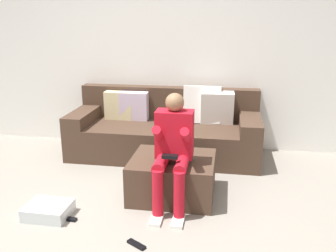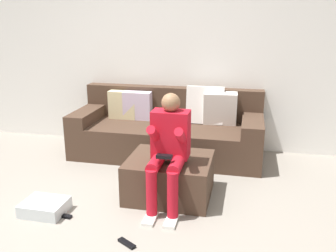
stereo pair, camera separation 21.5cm
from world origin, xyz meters
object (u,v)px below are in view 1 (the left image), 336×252
object	(u,v)px
storage_bin	(48,210)
remote_by_storage_bin	(67,219)
couch_sectional	(166,131)
remote_near_ottoman	(136,244)
person_seated	(173,146)
ottoman	(173,177)

from	to	relation	value
storage_bin	remote_by_storage_bin	bearing A→B (deg)	-9.75
couch_sectional	storage_bin	distance (m)	1.89
couch_sectional	remote_near_ottoman	bearing A→B (deg)	-86.81
couch_sectional	remote_by_storage_bin	size ratio (longest dim) A/B	12.91
couch_sectional	person_seated	world-z (taller)	person_seated
ottoman	person_seated	size ratio (longest dim) A/B	0.76
remote_near_ottoman	ottoman	bearing A→B (deg)	111.93
remote_by_storage_bin	remote_near_ottoman	bearing A→B (deg)	-14.90
ottoman	person_seated	distance (m)	0.43
person_seated	storage_bin	bearing A→B (deg)	-159.28
ottoman	remote_by_storage_bin	xyz separation A→B (m)	(-0.84, -0.61, -0.18)
ottoman	storage_bin	distance (m)	1.19
couch_sectional	ottoman	bearing A→B (deg)	-76.90
couch_sectional	ottoman	distance (m)	1.16
remote_near_ottoman	person_seated	bearing A→B (deg)	107.29
ottoman	remote_by_storage_bin	distance (m)	1.06
couch_sectional	ottoman	xyz separation A→B (m)	(0.26, -1.12, -0.11)
person_seated	remote_by_storage_bin	xyz separation A→B (m)	(-0.87, -0.43, -0.58)
couch_sectional	person_seated	bearing A→B (deg)	-77.46
couch_sectional	remote_by_storage_bin	world-z (taller)	couch_sectional
storage_bin	couch_sectional	bearing A→B (deg)	65.80
remote_near_ottoman	remote_by_storage_bin	xyz separation A→B (m)	(-0.69, 0.27, 0.00)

